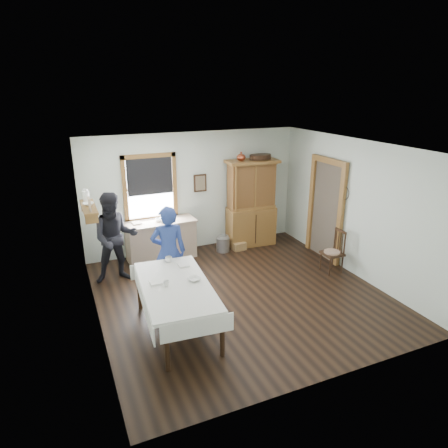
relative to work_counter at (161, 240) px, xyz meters
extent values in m
cube|color=black|center=(0.90, -2.15, -0.43)|extent=(5.00, 5.00, 0.01)
cube|color=silver|center=(0.90, -2.15, 2.26)|extent=(5.00, 5.00, 0.01)
cube|color=silver|center=(0.90, 0.35, 0.91)|extent=(5.00, 0.01, 2.70)
cube|color=silver|center=(0.90, -4.65, 0.91)|extent=(5.00, 0.01, 2.70)
cube|color=silver|center=(-1.60, -2.15, 0.91)|extent=(0.01, 5.00, 2.70)
cube|color=silver|center=(3.40, -2.15, 0.91)|extent=(0.01, 5.00, 2.70)
cube|color=white|center=(-0.10, 0.34, 1.11)|extent=(1.00, 0.02, 1.30)
cube|color=brown|center=(-0.10, 0.31, 1.81)|extent=(1.18, 0.06, 0.09)
cube|color=brown|center=(-0.10, 0.31, 0.42)|extent=(1.18, 0.06, 0.09)
cube|color=brown|center=(-0.64, 0.31, 1.11)|extent=(0.09, 0.06, 1.48)
cube|color=brown|center=(0.45, 0.31, 1.11)|extent=(0.09, 0.06, 1.48)
cube|color=black|center=(-0.10, 0.29, 1.37)|extent=(0.98, 0.03, 0.79)
cube|color=#4F4538|center=(3.37, -1.30, 0.61)|extent=(0.03, 0.90, 2.10)
cube|color=brown|center=(3.34, -1.81, 0.61)|extent=(0.08, 0.12, 2.10)
cube|color=brown|center=(3.34, -0.79, 0.61)|extent=(0.08, 0.12, 2.10)
cube|color=brown|center=(3.34, -1.30, 1.72)|extent=(0.08, 1.14, 0.12)
cube|color=brown|center=(-1.47, -0.65, 1.11)|extent=(0.24, 1.00, 0.04)
cube|color=brown|center=(-1.47, -1.05, 1.01)|extent=(0.22, 0.03, 0.18)
cube|color=brown|center=(-1.47, -0.25, 1.01)|extent=(0.22, 0.03, 0.18)
cube|color=tan|center=(-1.47, -0.95, 1.24)|extent=(0.03, 0.22, 0.24)
cylinder|color=white|center=(-1.47, -0.30, 1.24)|extent=(0.12, 0.12, 0.22)
cube|color=#311F11|center=(1.05, 0.31, 1.11)|extent=(0.30, 0.04, 0.40)
torus|color=black|center=(3.35, -1.85, 1.28)|extent=(0.01, 0.27, 0.27)
cube|color=tan|center=(0.00, 0.00, 0.00)|extent=(1.55, 0.65, 0.87)
cube|color=brown|center=(2.20, 0.00, 0.58)|extent=(1.24, 0.65, 2.04)
cube|color=white|center=(-0.50, -2.77, -0.04)|extent=(1.21, 2.07, 0.80)
cube|color=#311F11|center=(3.03, -2.04, 0.01)|extent=(0.42, 0.42, 0.90)
cube|color=#9DA0A5|center=(1.41, -0.16, -0.27)|extent=(0.35, 0.35, 0.33)
cube|color=#9B7646|center=(1.78, -0.24, -0.35)|extent=(0.32, 0.24, 0.18)
imported|color=navy|center=(-0.29, -1.66, 0.35)|extent=(0.64, 0.49, 1.58)
imported|color=black|center=(-1.06, -0.67, 0.39)|extent=(0.85, 0.69, 1.65)
imported|color=white|center=(-0.37, -1.94, 0.41)|extent=(0.13, 0.13, 0.10)
imported|color=white|center=(-0.64, -2.76, 0.40)|extent=(0.11, 0.11, 0.09)
imported|color=white|center=(-0.19, -2.76, 0.39)|extent=(0.26, 0.26, 0.05)
imported|color=#73644D|center=(-0.59, 0.06, 0.45)|extent=(0.17, 0.22, 0.02)
imported|color=white|center=(-0.01, 0.01, 0.47)|extent=(0.26, 0.26, 0.06)
imported|color=white|center=(-1.47, -0.60, 1.16)|extent=(0.22, 0.22, 0.05)
camera|label=1|loc=(-1.97, -8.02, 3.22)|focal=32.00mm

